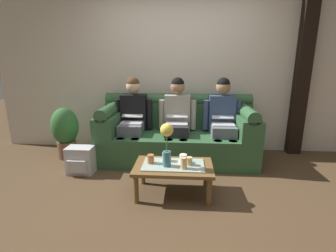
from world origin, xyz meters
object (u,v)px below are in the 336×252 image
(cup_far_center, at_px, (166,157))
(cup_far_right, at_px, (183,158))
(person_right, at_px, (223,117))
(flower_vase, at_px, (167,140))
(couch, at_px, (177,135))
(backpack_left, at_px, (80,160))
(person_left, at_px, (133,116))
(potted_plant, at_px, (65,130))
(person_middle, at_px, (177,116))
(cup_far_left, at_px, (151,159))
(cup_near_right, at_px, (184,163))
(cup_near_left, at_px, (189,161))
(coffee_table, at_px, (173,169))

(cup_far_center, distance_m, cup_far_right, 0.20)
(person_right, height_order, flower_vase, person_right)
(flower_vase, relative_size, cup_far_center, 4.82)
(couch, xyz_separation_m, person_right, (0.66, -0.00, 0.29))
(backpack_left, bearing_deg, cup_far_center, -16.86)
(person_left, distance_m, potted_plant, 1.06)
(couch, height_order, cup_far_right, couch)
(person_middle, relative_size, flower_vase, 2.59)
(person_left, bearing_deg, person_middle, -0.01)
(cup_far_right, bearing_deg, person_middle, 96.12)
(flower_vase, bearing_deg, cup_far_right, 33.81)
(person_middle, relative_size, cup_far_right, 13.52)
(person_right, height_order, cup_far_left, person_right)
(cup_far_left, xyz_separation_m, potted_plant, (-1.44, 0.97, 0.03))
(person_left, height_order, cup_far_left, person_left)
(person_left, bearing_deg, backpack_left, -133.82)
(cup_far_center, bearing_deg, person_left, 120.48)
(cup_near_right, relative_size, cup_far_center, 1.25)
(person_middle, bearing_deg, cup_near_left, -80.78)
(cup_near_left, bearing_deg, couch, 99.19)
(flower_vase, bearing_deg, person_middle, 86.47)
(flower_vase, height_order, cup_near_right, flower_vase)
(cup_far_center, bearing_deg, person_right, 51.93)
(couch, xyz_separation_m, cup_near_left, (0.17, -1.07, 0.03))
(coffee_table, relative_size, flower_vase, 1.82)
(couch, xyz_separation_m, cup_far_center, (-0.09, -0.97, 0.03))
(flower_vase, xyz_separation_m, backpack_left, (-1.18, 0.49, -0.47))
(person_middle, bearing_deg, cup_far_left, -103.51)
(person_right, height_order, cup_near_left, person_right)
(person_right, bearing_deg, couch, 179.68)
(cup_near_right, bearing_deg, cup_far_left, 162.59)
(person_left, bearing_deg, coffee_table, -58.05)
(coffee_table, height_order, flower_vase, flower_vase)
(cup_near_right, bearing_deg, cup_near_left, 57.90)
(person_middle, bearing_deg, person_right, 0.01)
(cup_far_left, height_order, backpack_left, cup_far_left)
(cup_far_center, relative_size, backpack_left, 0.27)
(cup_far_left, bearing_deg, cup_near_left, -2.39)
(couch, bearing_deg, cup_far_right, -83.90)
(flower_vase, xyz_separation_m, cup_far_center, (-0.03, 0.14, -0.25))
(flower_vase, relative_size, cup_near_right, 3.86)
(coffee_table, xyz_separation_m, flower_vase, (-0.07, -0.05, 0.35))
(cup_far_right, bearing_deg, cup_near_left, -47.27)
(person_left, height_order, person_right, same)
(cup_far_right, xyz_separation_m, potted_plant, (-1.80, 0.92, 0.03))
(cup_far_center, relative_size, cup_far_right, 1.08)
(cup_near_right, bearing_deg, person_right, 64.67)
(person_left, xyz_separation_m, flower_vase, (0.59, -1.11, -0.01))
(person_right, bearing_deg, coffee_table, -121.95)
(cup_far_right, bearing_deg, person_right, 60.77)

